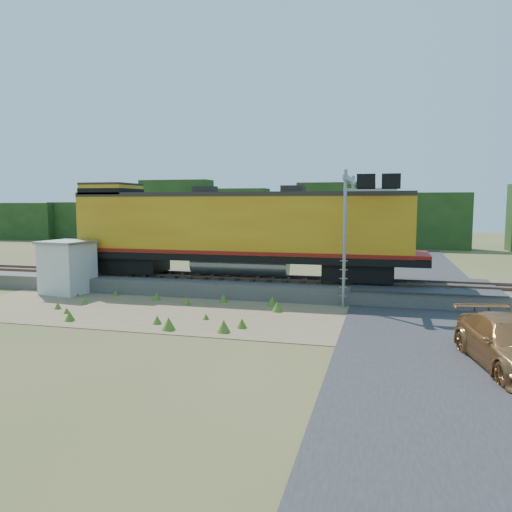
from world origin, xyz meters
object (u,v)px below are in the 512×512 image
(car, at_px, (511,344))
(shed, at_px, (68,267))
(locomotive, at_px, (234,230))
(signal_gantry, at_px, (355,204))

(car, bearing_deg, shed, 148.75)
(locomotive, bearing_deg, shed, -162.62)
(signal_gantry, bearing_deg, locomotive, 174.41)
(signal_gantry, xyz_separation_m, car, (5.30, -9.81, -4.18))
(locomotive, bearing_deg, car, -41.27)
(shed, height_order, signal_gantry, signal_gantry)
(signal_gantry, bearing_deg, shed, -172.23)
(signal_gantry, bearing_deg, car, -61.63)
(locomotive, height_order, shed, locomotive)
(shed, height_order, car, shed)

